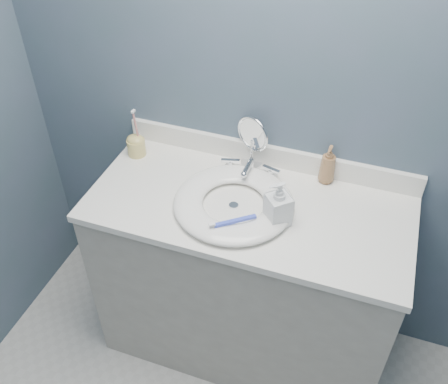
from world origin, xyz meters
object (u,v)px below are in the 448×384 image
at_px(soap_bottle_amber, 328,164).
at_px(soap_bottle_clear, 279,204).
at_px(makeup_mirror, 252,139).
at_px(toothbrush_holder, 136,144).

xyz_separation_m(soap_bottle_amber, soap_bottle_clear, (-0.12, -0.29, 0.01)).
height_order(makeup_mirror, soap_bottle_amber, makeup_mirror).
relative_size(makeup_mirror, soap_bottle_amber, 1.38).
height_order(soap_bottle_clear, toothbrush_holder, toothbrush_holder).
bearing_deg(makeup_mirror, soap_bottle_clear, -33.99).
relative_size(makeup_mirror, toothbrush_holder, 1.04).
bearing_deg(soap_bottle_amber, makeup_mirror, -178.56).
bearing_deg(soap_bottle_clear, soap_bottle_amber, 115.42).
xyz_separation_m(soap_bottle_amber, toothbrush_holder, (-0.78, -0.09, -0.03)).
distance_m(soap_bottle_amber, soap_bottle_clear, 0.32).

